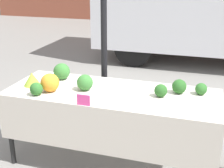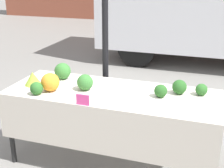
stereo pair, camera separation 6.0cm
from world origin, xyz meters
name	(u,v)px [view 2 (the right image)]	position (x,y,z in m)	size (l,w,h in m)	color
ground_plane	(112,161)	(0.00, 0.00, 0.00)	(40.00, 40.00, 0.00)	gray
tent_pole	(105,41)	(-0.28, 0.61, 1.13)	(0.07, 0.07, 2.26)	black
market_table	(110,103)	(0.00, -0.06, 0.69)	(2.05, 0.78, 0.78)	beige
orange_cauliflower	(50,82)	(-0.57, -0.16, 0.87)	(0.18, 0.18, 0.18)	orange
romanesco_head	(33,78)	(-0.83, -0.07, 0.85)	(0.17, 0.17, 0.14)	#93B238
broccoli_head_0	(179,87)	(0.62, 0.15, 0.85)	(0.14, 0.14, 0.14)	#285B23
broccoli_head_1	(63,71)	(-0.62, 0.19, 0.87)	(0.18, 0.18, 0.18)	#387533
broccoli_head_2	(85,82)	(-0.26, -0.04, 0.86)	(0.16, 0.16, 0.16)	#387533
broccoli_head_3	(161,91)	(0.47, 0.02, 0.84)	(0.12, 0.12, 0.12)	#285B23
broccoli_head_4	(201,90)	(0.82, 0.18, 0.84)	(0.11, 0.11, 0.11)	#2D6628
broccoli_head_5	(37,88)	(-0.65, -0.29, 0.84)	(0.12, 0.12, 0.12)	#2D6628
price_sign	(83,100)	(-0.14, -0.38, 0.83)	(0.12, 0.01, 0.10)	#EF4793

